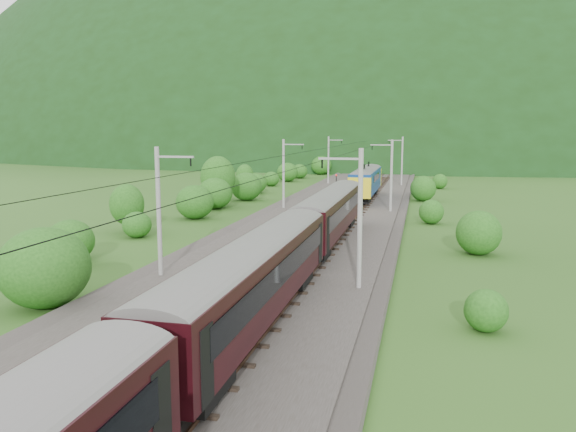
# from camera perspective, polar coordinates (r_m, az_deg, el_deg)

# --- Properties ---
(ground) EXTENTS (600.00, 600.00, 0.00)m
(ground) POSITION_cam_1_polar(r_m,az_deg,el_deg) (34.13, -3.31, -7.09)
(ground) COLOR #264B17
(ground) RESTS_ON ground
(railbed) EXTENTS (14.00, 220.00, 0.30)m
(railbed) POSITION_cam_1_polar(r_m,az_deg,el_deg) (43.49, 0.50, -3.43)
(railbed) COLOR #38332D
(railbed) RESTS_ON ground
(track_left) EXTENTS (2.40, 220.00, 0.27)m
(track_left) POSITION_cam_1_polar(r_m,az_deg,el_deg) (44.03, -2.55, -2.99)
(track_left) COLOR #513423
(track_left) RESTS_ON railbed
(track_right) EXTENTS (2.40, 220.00, 0.27)m
(track_right) POSITION_cam_1_polar(r_m,az_deg,el_deg) (42.98, 3.62, -3.29)
(track_right) COLOR #513423
(track_right) RESTS_ON railbed
(catenary_left) EXTENTS (2.54, 192.28, 8.00)m
(catenary_left) POSITION_cam_1_polar(r_m,az_deg,el_deg) (65.52, -0.39, 4.49)
(catenary_left) COLOR gray
(catenary_left) RESTS_ON railbed
(catenary_right) EXTENTS (2.54, 192.28, 8.00)m
(catenary_right) POSITION_cam_1_polar(r_m,az_deg,el_deg) (63.71, 10.39, 4.23)
(catenary_right) COLOR gray
(catenary_right) RESTS_ON railbed
(overhead_wires) EXTENTS (4.83, 198.00, 0.03)m
(overhead_wires) POSITION_cam_1_polar(r_m,az_deg,el_deg) (42.58, 0.51, 5.75)
(overhead_wires) COLOR black
(overhead_wires) RESTS_ON ground
(mountain_main) EXTENTS (504.00, 360.00, 244.00)m
(mountain_main) POSITION_cam_1_polar(r_m,az_deg,el_deg) (291.74, 11.68, 6.65)
(mountain_main) COLOR black
(mountain_main) RESTS_ON ground
(mountain_ridge) EXTENTS (336.00, 280.00, 132.00)m
(mountain_ridge) POSITION_cam_1_polar(r_m,az_deg,el_deg) (355.98, -7.93, 7.07)
(mountain_ridge) COLOR black
(mountain_ridge) RESTS_ON ground
(train) EXTENTS (2.77, 111.35, 4.80)m
(train) POSITION_cam_1_polar(r_m,az_deg,el_deg) (25.26, -3.36, -4.97)
(train) COLOR black
(train) RESTS_ON ground
(hazard_post_near) EXTENTS (0.18, 0.18, 1.71)m
(hazard_post_near) POSITION_cam_1_polar(r_m,az_deg,el_deg) (69.23, 5.28, 1.90)
(hazard_post_near) COLOR red
(hazard_post_near) RESTS_ON railbed
(hazard_post_far) EXTENTS (0.17, 0.17, 1.60)m
(hazard_post_far) POSITION_cam_1_polar(r_m,az_deg,el_deg) (86.86, 7.46, 3.19)
(hazard_post_far) COLOR red
(hazard_post_far) RESTS_ON railbed
(signal) EXTENTS (0.23, 0.23, 2.08)m
(signal) POSITION_cam_1_polar(r_m,az_deg,el_deg) (89.83, 4.93, 3.68)
(signal) COLOR black
(signal) RESTS_ON railbed
(vegetation_left) EXTENTS (13.83, 148.32, 6.20)m
(vegetation_left) POSITION_cam_1_polar(r_m,az_deg,el_deg) (55.89, -11.31, 1.14)
(vegetation_left) COLOR #1D4C14
(vegetation_left) RESTS_ON ground
(vegetation_right) EXTENTS (7.47, 103.98, 3.08)m
(vegetation_right) POSITION_cam_1_polar(r_m,az_deg,el_deg) (40.20, 16.19, -2.98)
(vegetation_right) COLOR #1D4C14
(vegetation_right) RESTS_ON ground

